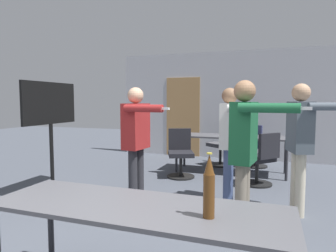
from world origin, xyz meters
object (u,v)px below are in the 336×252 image
person_near_casual (301,136)px  office_chair_mid_tucked (223,146)px  person_right_polo (245,143)px  office_chair_near_pushed (254,147)px  person_left_plaid (137,134)px  tv_screen (51,122)px  drink_cup (226,132)px  office_chair_far_right (180,155)px  beer_bottle (209,187)px  person_center_tall (230,134)px  office_chair_far_left (260,161)px

person_near_casual → office_chair_mid_tucked: person_near_casual is taller
person_right_polo → office_chair_near_pushed: (-0.10, 3.53, -0.57)m
person_near_casual → person_left_plaid: 2.12m
tv_screen → drink_cup: bearing=-46.7°
person_left_plaid → office_chair_far_right: size_ratio=1.80×
tv_screen → person_left_plaid: tv_screen is taller
office_chair_near_pushed → person_right_polo: bearing=-71.7°
office_chair_mid_tucked → office_chair_near_pushed: bearing=-143.4°
person_left_plaid → office_chair_mid_tucked: 3.12m
office_chair_mid_tucked → beer_bottle: bearing=134.5°
office_chair_mid_tucked → office_chair_near_pushed: size_ratio=0.99×
tv_screen → person_center_tall: bearing=-83.3°
person_center_tall → office_chair_far_right: size_ratio=1.79×
person_center_tall → person_near_casual: (0.89, -0.13, 0.03)m
beer_bottle → tv_screen: bearing=144.5°
person_center_tall → beer_bottle: 2.48m
office_chair_far_right → beer_bottle: 3.94m
person_near_casual → office_chair_far_right: size_ratio=1.83×
person_right_polo → office_chair_mid_tucked: (-0.78, 3.52, -0.58)m
person_right_polo → drink_cup: person_right_polo is taller
person_near_casual → office_chair_near_pushed: person_near_casual is taller
person_right_polo → person_near_casual: 1.08m
office_chair_far_left → person_right_polo: bearing=-140.8°
tv_screen → person_near_casual: (3.68, 0.20, -0.10)m
person_right_polo → person_near_casual: size_ratio=1.00×
person_right_polo → office_chair_far_left: 2.17m
office_chair_near_pushed → beer_bottle: (0.02, -4.97, 0.49)m
person_right_polo → beer_bottle: size_ratio=4.22×
person_left_plaid → office_chair_far_right: bearing=-177.0°
person_center_tall → office_chair_near_pushed: (0.20, 2.50, -0.54)m
person_right_polo → office_chair_far_right: (-1.38, 2.24, -0.60)m
beer_bottle → drink_cup: size_ratio=3.73×
tv_screen → person_center_tall: tv_screen is taller
person_center_tall → drink_cup: bearing=-172.1°
office_chair_far_left → beer_bottle: beer_bottle is taller
office_chair_far_right → person_right_polo: bearing=99.3°
office_chair_far_right → office_chair_near_pushed: office_chair_near_pushed is taller
person_right_polo → drink_cup: bearing=-159.9°
office_chair_far_left → office_chair_near_pushed: (-0.18, 1.43, 0.02)m
person_center_tall → office_chair_far_right: 1.73m
person_center_tall → office_chair_far_right: (-1.09, 1.22, -0.57)m
person_left_plaid → drink_cup: person_left_plaid is taller
person_right_polo → office_chair_far_right: size_ratio=1.83×
person_left_plaid → office_chair_far_left: person_left_plaid is taller
person_center_tall → beer_bottle: person_center_tall is taller
office_chair_far_right → office_chair_mid_tucked: bearing=-137.6°
person_left_plaid → office_chair_mid_tucked: bearing=173.2°
person_right_polo → person_center_tall: size_ratio=1.02×
person_left_plaid → office_chair_far_right: (0.11, 1.70, -0.57)m
person_near_casual → beer_bottle: person_near_casual is taller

